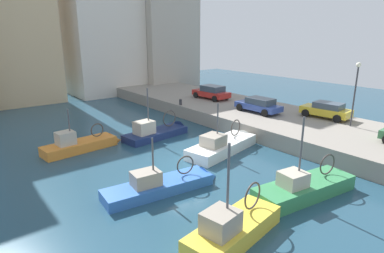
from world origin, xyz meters
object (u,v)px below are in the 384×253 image
object	(u,v)px
fishing_boat_yellow	(237,233)
fishing_boat_white	(225,149)
fishing_boat_orange	(84,148)
quay_streetlamp	(356,84)
fishing_boat_blue	(165,188)
fishing_boat_green	(308,192)
parked_car_red	(212,92)
mooring_bollard_north	(181,102)
fishing_boat_navy	(159,135)
parked_car_yellow	(326,110)
parked_car_blue	(259,105)

from	to	relation	value
fishing_boat_yellow	fishing_boat_white	world-z (taller)	fishing_boat_yellow
fishing_boat_orange	quay_streetlamp	xyz separation A→B (m)	(16.76, -10.96, 4.34)
fishing_boat_yellow	fishing_boat_blue	distance (m)	5.26
fishing_boat_green	parked_car_red	xyz separation A→B (m)	(8.92, 17.54, 1.83)
mooring_bollard_north	fishing_boat_yellow	bearing A→B (deg)	-119.99
fishing_boat_navy	parked_car_yellow	world-z (taller)	fishing_boat_navy
fishing_boat_blue	fishing_boat_green	world-z (taller)	fishing_boat_green
fishing_boat_orange	parked_car_red	bearing A→B (deg)	13.05
fishing_boat_blue	mooring_bollard_north	bearing A→B (deg)	50.24
fishing_boat_green	parked_car_red	distance (m)	19.76
fishing_boat_yellow	parked_car_red	world-z (taller)	fishing_boat_yellow
parked_car_red	quay_streetlamp	bearing A→B (deg)	-85.17
quay_streetlamp	fishing_boat_yellow	bearing A→B (deg)	-168.43
fishing_boat_green	parked_car_red	bearing A→B (deg)	63.05
fishing_boat_white	fishing_boat_orange	world-z (taller)	fishing_boat_white
parked_car_yellow	mooring_bollard_north	bearing A→B (deg)	118.98
fishing_boat_navy	parked_car_yellow	bearing A→B (deg)	-33.19
fishing_boat_orange	parked_car_yellow	world-z (taller)	fishing_boat_orange
fishing_boat_navy	parked_car_blue	xyz separation A→B (m)	(8.81, -2.80, 1.74)
fishing_boat_blue	fishing_boat_navy	bearing A→B (deg)	58.69
fishing_boat_yellow	parked_car_red	xyz separation A→B (m)	(14.47, 17.77, 1.79)
fishing_boat_orange	parked_car_red	size ratio (longest dim) A/B	1.41
fishing_boat_blue	mooring_bollard_north	world-z (taller)	fishing_boat_blue
fishing_boat_orange	parked_car_blue	xyz separation A→B (m)	(14.73, -3.61, 1.76)
mooring_bollard_north	quay_streetlamp	world-z (taller)	quay_streetlamp
parked_car_yellow	quay_streetlamp	distance (m)	3.68
fishing_boat_navy	fishing_boat_green	size ratio (longest dim) A/B	0.93
parked_car_red	fishing_boat_navy	bearing A→B (deg)	-155.32
fishing_boat_blue	quay_streetlamp	bearing A→B (deg)	-7.39
fishing_boat_orange	fishing_boat_green	bearing A→B (deg)	-64.62
fishing_boat_blue	fishing_boat_navy	xyz separation A→B (m)	(4.93, 8.10, 0.04)
mooring_bollard_north	quay_streetlamp	bearing A→B (deg)	-68.30
fishing_boat_blue	quay_streetlamp	xyz separation A→B (m)	(15.76, -2.05, 4.35)
fishing_boat_yellow	fishing_boat_green	distance (m)	5.56
fishing_boat_orange	parked_car_blue	distance (m)	15.27
parked_car_red	parked_car_yellow	bearing A→B (deg)	-80.33
fishing_boat_white	quay_streetlamp	xyz separation A→B (m)	(8.98, -4.46, 4.35)
fishing_boat_blue	fishing_boat_navy	world-z (taller)	fishing_boat_navy
fishing_boat_yellow	quay_streetlamp	xyz separation A→B (m)	(15.70, 3.22, 4.31)
fishing_boat_yellow	parked_car_red	size ratio (longest dim) A/B	1.34
mooring_bollard_north	parked_car_yellow	bearing A→B (deg)	-61.02
quay_streetlamp	fishing_boat_green	bearing A→B (deg)	-163.62
fishing_boat_yellow	parked_car_yellow	size ratio (longest dim) A/B	1.41
fishing_boat_orange	parked_car_yellow	size ratio (longest dim) A/B	1.48
parked_car_yellow	parked_car_blue	xyz separation A→B (m)	(-2.85, 4.83, -0.01)
fishing_boat_blue	parked_car_red	distance (m)	19.26
fishing_boat_blue	parked_car_blue	size ratio (longest dim) A/B	1.61
fishing_boat_green	mooring_bollard_north	xyz separation A→B (m)	(4.50, 17.18, 1.38)
parked_car_blue	mooring_bollard_north	xyz separation A→B (m)	(-3.62, 6.85, -0.41)
parked_car_blue	fishing_boat_orange	bearing A→B (deg)	166.23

